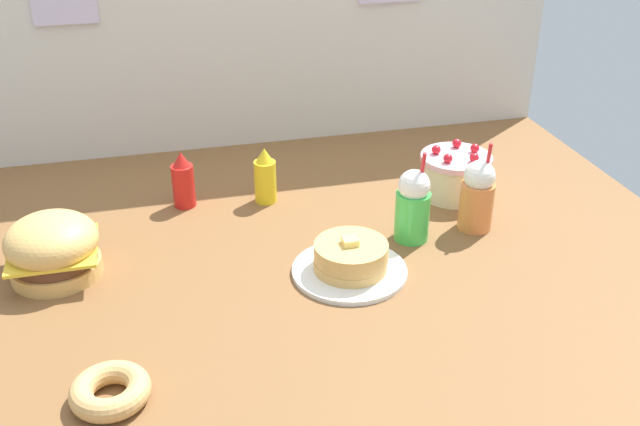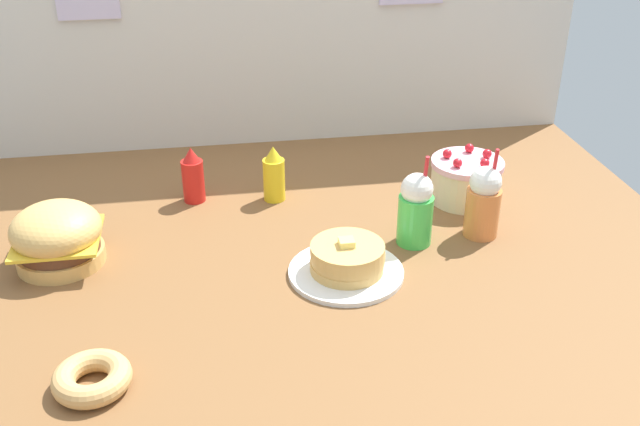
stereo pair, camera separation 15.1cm
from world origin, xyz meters
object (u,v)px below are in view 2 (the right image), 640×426
object	(u,v)px
donut_pink_glaze	(92,378)
pancake_stack	(347,262)
layer_cake	(466,180)
ketchup_bottle	(193,176)
cream_soda_cup	(416,209)
burger	(57,236)
mustard_bottle	(273,175)
orange_float_cup	(483,202)

from	to	relation	value
donut_pink_glaze	pancake_stack	bearing A→B (deg)	29.23
layer_cake	ketchup_bottle	size ratio (longest dim) A/B	1.25
layer_cake	donut_pink_glaze	size ratio (longest dim) A/B	1.34
pancake_stack	layer_cake	bearing A→B (deg)	38.94
donut_pink_glaze	cream_soda_cup	bearing A→B (deg)	29.75
burger	donut_pink_glaze	world-z (taller)	burger
pancake_stack	cream_soda_cup	bearing A→B (deg)	31.18
layer_cake	cream_soda_cup	bearing A→B (deg)	-134.94
burger	cream_soda_cup	distance (m)	1.00
burger	mustard_bottle	size ratio (longest dim) A/B	1.33
layer_cake	mustard_bottle	world-z (taller)	mustard_bottle
mustard_bottle	cream_soda_cup	xyz separation A→B (m)	(0.38, -0.34, 0.02)
pancake_stack	donut_pink_glaze	size ratio (longest dim) A/B	1.83
cream_soda_cup	donut_pink_glaze	bearing A→B (deg)	-150.25
burger	cream_soda_cup	world-z (taller)	cream_soda_cup
ketchup_bottle	donut_pink_glaze	size ratio (longest dim) A/B	1.08
cream_soda_cup	orange_float_cup	xyz separation A→B (m)	(0.21, 0.01, 0.00)
burger	orange_float_cup	bearing A→B (deg)	-1.76
orange_float_cup	donut_pink_glaze	distance (m)	1.18
cream_soda_cup	ketchup_bottle	bearing A→B (deg)	149.41
mustard_bottle	donut_pink_glaze	bearing A→B (deg)	-120.11
ketchup_bottle	mustard_bottle	size ratio (longest dim) A/B	1.00
mustard_bottle	donut_pink_glaze	world-z (taller)	mustard_bottle
layer_cake	mustard_bottle	bearing A→B (deg)	170.47
orange_float_cup	donut_pink_glaze	world-z (taller)	orange_float_cup
layer_cake	orange_float_cup	size ratio (longest dim) A/B	0.83
pancake_stack	orange_float_cup	bearing A→B (deg)	19.00
mustard_bottle	donut_pink_glaze	distance (m)	0.96
ketchup_bottle	donut_pink_glaze	distance (m)	0.89
burger	pancake_stack	bearing A→B (deg)	-13.54
layer_cake	ketchup_bottle	xyz separation A→B (m)	(-0.87, 0.14, 0.01)
burger	mustard_bottle	distance (m)	0.69
pancake_stack	mustard_bottle	bearing A→B (deg)	107.54
ketchup_bottle	donut_pink_glaze	world-z (taller)	ketchup_bottle
burger	donut_pink_glaze	xyz separation A→B (m)	(0.14, -0.54, -0.06)
layer_cake	burger	bearing A→B (deg)	-171.40
cream_soda_cup	orange_float_cup	size ratio (longest dim) A/B	1.00
pancake_stack	mustard_bottle	distance (m)	0.50
ketchup_bottle	orange_float_cup	bearing A→B (deg)	-23.24
ketchup_bottle	donut_pink_glaze	xyz separation A→B (m)	(-0.23, -0.86, -0.06)
donut_pink_glaze	ketchup_bottle	bearing A→B (deg)	75.17
burger	layer_cake	size ratio (longest dim) A/B	1.06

